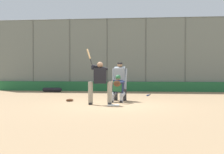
% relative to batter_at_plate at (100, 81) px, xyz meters
% --- Properties ---
extents(ground_plane, '(160.00, 160.00, 0.00)m').
position_rel_batter_at_plate_xyz_m(ground_plane, '(-0.54, 0.14, -0.90)').
color(ground_plane, '#9E7F5B').
extents(home_plate_marker, '(0.43, 0.43, 0.01)m').
position_rel_batter_at_plate_xyz_m(home_plate_marker, '(-0.54, 0.14, -0.89)').
color(home_plate_marker, white).
rests_on(home_plate_marker, ground_plane).
extents(backstop_fence, '(17.09, 0.08, 4.61)m').
position_rel_batter_at_plate_xyz_m(backstop_fence, '(-0.54, -7.72, 1.49)').
color(backstop_fence, '#515651').
rests_on(backstop_fence, ground_plane).
extents(padding_wall, '(16.67, 0.18, 0.60)m').
position_rel_batter_at_plate_xyz_m(padding_wall, '(-0.54, -7.62, -0.60)').
color(padding_wall, '#236638').
rests_on(padding_wall, ground_plane).
extents(bleachers_beyond, '(11.91, 2.50, 1.48)m').
position_rel_batter_at_plate_xyz_m(bleachers_beyond, '(0.12, -10.22, -0.42)').
color(bleachers_beyond, slate).
rests_on(bleachers_beyond, ground_plane).
extents(batter_at_plate, '(1.07, 0.57, 2.18)m').
position_rel_batter_at_plate_xyz_m(batter_at_plate, '(0.00, 0.00, 0.00)').
color(batter_at_plate, gray).
rests_on(batter_at_plate, ground_plane).
extents(catcher_behind_plate, '(0.62, 0.75, 1.14)m').
position_rel_batter_at_plate_xyz_m(catcher_behind_plate, '(-0.61, -0.96, -0.31)').
color(catcher_behind_plate, '#B7B7BC').
rests_on(catcher_behind_plate, ground_plane).
extents(umpire_home, '(0.68, 0.44, 1.67)m').
position_rel_batter_at_plate_xyz_m(umpire_home, '(-0.64, -1.67, -0.00)').
color(umpire_home, '#333333').
rests_on(umpire_home, ground_plane).
extents(spare_bat_near_backstop, '(0.24, 0.87, 0.07)m').
position_rel_batter_at_plate_xyz_m(spare_bat_near_backstop, '(-1.89, -4.41, -0.87)').
color(spare_bat_near_backstop, black).
rests_on(spare_bat_near_backstop, ground_plane).
extents(fielding_glove_on_dirt, '(0.31, 0.24, 0.11)m').
position_rel_batter_at_plate_xyz_m(fielding_glove_on_dirt, '(1.47, -1.09, -0.85)').
color(fielding_glove_on_dirt, '#56331E').
rests_on(fielding_glove_on_dirt, ground_plane).
extents(equipment_bag_dugout_side, '(1.22, 0.26, 0.26)m').
position_rel_batter_at_plate_xyz_m(equipment_bag_dugout_side, '(3.93, -6.61, -0.77)').
color(equipment_bag_dugout_side, black).
rests_on(equipment_bag_dugout_side, ground_plane).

